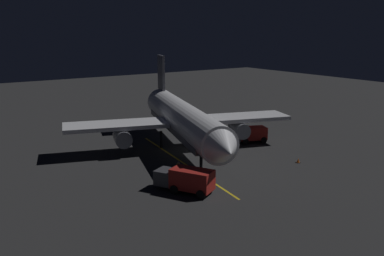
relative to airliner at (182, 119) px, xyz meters
The scene contains 8 objects.
ground_plane 4.31m from the airliner, 72.29° to the left, with size 180.00×180.00×0.20m, color #282829.
apron_guide_stripe 6.83m from the airliner, 57.15° to the left, with size 0.24×25.80×0.01m, color gold.
airliner is the anchor object (origin of this frame).
baggage_truck 15.35m from the airliner, 58.69° to the left, with size 4.64×6.15×2.40m.
catering_truck 10.35m from the airliner, 168.74° to the left, with size 6.06×3.90×2.16m.
ground_crew_worker 11.18m from the airliner, 54.92° to the left, with size 0.40×0.40×1.74m.
traffic_cone_near_left 15.59m from the airliner, 124.27° to the left, with size 0.50×0.50×0.55m.
traffic_cone_near_right 7.64m from the airliner, 133.83° to the left, with size 0.50×0.50×0.55m.
Camera 1 is at (29.57, 45.60, 15.71)m, focal length 40.25 mm.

